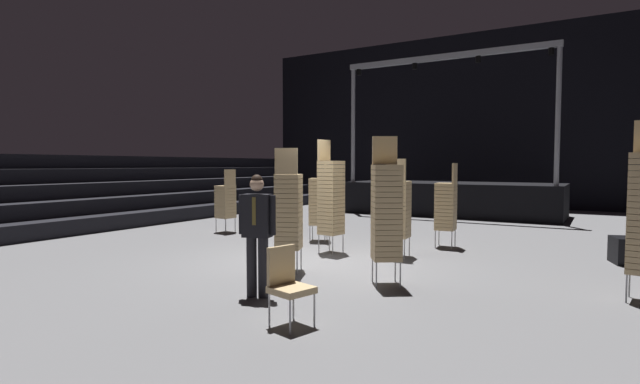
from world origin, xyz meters
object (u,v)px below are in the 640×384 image
Objects in this scene: chair_stack_mid_right at (398,208)px; chair_stack_rear_left at (226,201)px; stage_riser at (453,197)px; loose_chair_near_man at (288,281)px; chair_stack_front_left at (319,200)px; chair_stack_mid_centre at (289,210)px; equipment_road_case at (638,251)px; chair_stack_front_right at (331,196)px; chair_stack_mid_left at (386,211)px; chair_stack_rear_centre at (446,205)px; man_with_tie at (257,228)px.

chair_stack_mid_right reaches higher than chair_stack_rear_left.
stage_riser reaches higher than loose_chair_near_man.
chair_stack_rear_left is (-3.09, -0.03, -0.13)m from chair_stack_front_left.
chair_stack_mid_centre is (1.32, -3.28, 0.08)m from chair_stack_front_left.
chair_stack_front_left is at bearing -174.64° from equipment_road_case.
loose_chair_near_man reaches higher than equipment_road_case.
stage_riser reaches higher than chair_stack_front_right.
chair_stack_mid_left is 2.66× the size of equipment_road_case.
chair_stack_mid_left is at bearing 178.61° from chair_stack_rear_centre.
chair_stack_mid_centre reaches higher than chair_stack_mid_right.
chair_stack_mid_centre reaches higher than man_with_tie.
stage_riser is at bearing 10.10° from chair_stack_rear_centre.
chair_stack_rear_left is 8.34m from loose_chair_near_man.
loose_chair_near_man is (1.78, -13.85, -0.16)m from stage_riser.
stage_riser is 3.84× the size of chair_stack_mid_right.
chair_stack_front_right reaches higher than chair_stack_mid_right.
chair_stack_front_left is at bearing 89.71° from chair_stack_mid_centre.
stage_riser is 9.43m from chair_stack_front_right.
man_with_tie is (0.70, -13.06, 0.32)m from stage_riser.
man_with_tie is 1.89× the size of loose_chair_near_man.
chair_stack_mid_right is (1.44, 0.31, -0.21)m from chair_stack_front_right.
chair_stack_rear_centre is 2.08× the size of loose_chair_near_man.
chair_stack_rear_centre is 2.18× the size of equipment_road_case.
man_with_tie is at bearing -131.42° from equipment_road_case.
chair_stack_mid_centre reaches higher than chair_stack_rear_centre.
chair_stack_front_right reaches higher than chair_stack_rear_centre.
chair_stack_rear_left is at bearing -176.16° from equipment_road_case.
chair_stack_front_right is at bearing -93.57° from man_with_tie.
loose_chair_near_man is at bearing 175.46° from chair_stack_rear_centre.
man_with_tie is at bearing -92.87° from chair_stack_mid_centre.
chair_stack_front_right is 4.88m from loose_chair_near_man.
chair_stack_rear_centre reaches higher than man_with_tie.
man_with_tie is 0.75× the size of chair_stack_mid_left.
stage_riser reaches higher than chair_stack_front_left.
chair_stack_front_right reaches higher than chair_stack_front_left.
stage_riser reaches higher than chair_stack_mid_right.
chair_stack_rear_left is at bearing -99.11° from chair_stack_front_right.
chair_stack_front_left is at bearing -132.48° from chair_stack_front_right.
chair_stack_mid_left reaches higher than chair_stack_mid_centre.
stage_riser is at bearing -113.62° from chair_stack_mid_left.
man_with_tie is at bearing -130.29° from chair_stack_rear_left.
chair_stack_rear_left is (-4.16, 1.27, -0.34)m from chair_stack_front_right.
stage_riser is 4.40× the size of man_with_tie.
chair_stack_rear_left reaches higher than man_with_tie.
chair_stack_rear_centre reaches higher than chair_stack_rear_left.
chair_stack_mid_centre reaches higher than chair_stack_rear_left.
chair_stack_mid_left is 7.12m from chair_stack_rear_left.
chair_stack_mid_right is 1.14× the size of chair_stack_rear_left.
equipment_road_case is at bearing 13.32° from chair_stack_mid_centre.
equipment_road_case is (3.77, -0.05, -0.73)m from chair_stack_rear_centre.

